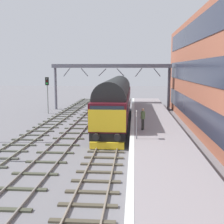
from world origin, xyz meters
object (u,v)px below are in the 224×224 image
(waiting_passenger, at_px, (143,117))
(diesel_locomotive, at_px, (116,100))
(platform_number_sign, at_px, (137,120))
(signal_post_far, at_px, (47,90))

(waiting_passenger, bearing_deg, diesel_locomotive, 43.23)
(platform_number_sign, bearing_deg, diesel_locomotive, 100.96)
(diesel_locomotive, height_order, signal_post_far, diesel_locomotive)
(signal_post_far, relative_size, platform_number_sign, 2.41)
(diesel_locomotive, height_order, waiting_passenger, diesel_locomotive)
(diesel_locomotive, bearing_deg, waiting_passenger, -71.35)
(diesel_locomotive, xyz_separation_m, platform_number_sign, (2.04, -10.52, -0.22))
(signal_post_far, distance_m, platform_number_sign, 19.92)
(platform_number_sign, distance_m, waiting_passenger, 3.04)
(signal_post_far, bearing_deg, waiting_passenger, -50.01)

